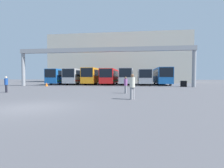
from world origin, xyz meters
name	(u,v)px	position (x,y,z in m)	size (l,w,h in m)	color
ground_plane	(29,108)	(0.00, 0.00, 0.00)	(200.00, 200.00, 0.00)	#47474C
building_backdrop	(119,59)	(0.00, 47.53, 7.15)	(41.88, 12.00, 14.30)	#B7B2A3
overhead_gantry	(103,54)	(0.00, 20.46, 5.41)	(29.27, 0.80, 6.40)	gray
bus_slot_0	(62,76)	(-10.62, 28.38, 1.81)	(2.43, 10.79, 3.15)	#1959A5
bus_slot_1	(77,76)	(-7.08, 28.07, 1.84)	(2.54, 10.17, 3.19)	#999EA5
bus_slot_2	(94,75)	(-3.54, 29.04, 1.91)	(2.48, 12.10, 3.32)	orange
bus_slot_3	(110,76)	(0.00, 28.39, 1.82)	(2.61, 10.80, 3.15)	red
bus_slot_4	(127,76)	(3.54, 28.59, 1.85)	(2.46, 11.20, 3.22)	#999EA5
bus_slot_5	(144,76)	(7.08, 28.30, 1.73)	(2.44, 10.62, 3.00)	#999EA5
bus_slot_6	(162,75)	(10.62, 28.12, 1.91)	(2.60, 10.26, 3.32)	#1959A5
pedestrian_far_center	(6,84)	(-7.53, 7.82, 0.85)	(0.33, 0.33, 1.61)	black
pedestrian_near_center	(132,86)	(5.11, 3.97, 0.94)	(0.37, 0.37, 1.77)	gray
pedestrian_near_right	(126,85)	(4.40, 8.48, 0.84)	(0.33, 0.33, 1.58)	gray
traffic_cone	(47,84)	(-9.58, 19.68, 0.30)	(0.47, 0.47, 0.61)	orange
tire_stack	(184,84)	(12.99, 21.11, 0.48)	(1.04, 1.04, 0.96)	black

